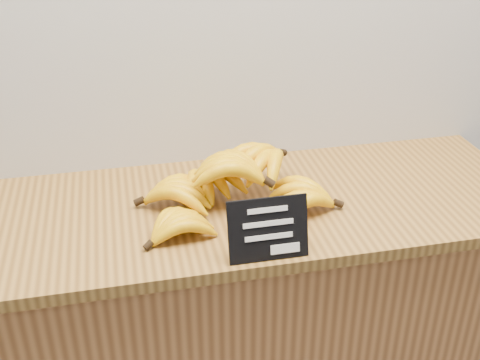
# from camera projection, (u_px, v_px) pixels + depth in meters

# --- Properties ---
(counter) EXTENTS (1.39, 0.50, 0.90)m
(counter) POSITION_uv_depth(u_px,v_px,m) (236.00, 346.00, 1.72)
(counter) COLOR #A26734
(counter) RESTS_ON ground
(counter_top) EXTENTS (1.51, 0.54, 0.03)m
(counter_top) POSITION_uv_depth(u_px,v_px,m) (236.00, 208.00, 1.50)
(counter_top) COLOR olive
(counter_top) RESTS_ON counter
(chalkboard_sign) EXTENTS (0.17, 0.04, 0.13)m
(chalkboard_sign) POSITION_uv_depth(u_px,v_px,m) (268.00, 229.00, 1.26)
(chalkboard_sign) COLOR black
(chalkboard_sign) RESTS_ON counter_top
(banana_pile) EXTENTS (0.49, 0.33, 0.13)m
(banana_pile) POSITION_uv_depth(u_px,v_px,m) (229.00, 185.00, 1.45)
(banana_pile) COLOR #E8B409
(banana_pile) RESTS_ON counter_top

